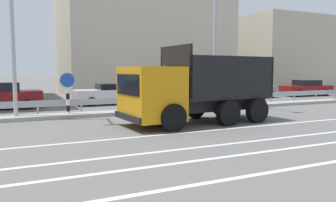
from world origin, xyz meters
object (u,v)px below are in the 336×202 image
(median_road_sign, at_px, (68,94))
(dump_truck, at_px, (182,95))
(parked_car_3, at_px, (111,93))
(street_lamp_2, at_px, (217,30))
(parked_car_4, at_px, (197,91))
(parked_car_5, at_px, (252,89))
(parked_car_6, at_px, (306,88))

(median_road_sign, bearing_deg, dump_truck, -44.79)
(dump_truck, distance_m, parked_car_3, 9.13)
(street_lamp_2, height_order, parked_car_4, street_lamp_2)
(parked_car_5, bearing_deg, parked_car_3, -92.13)
(dump_truck, xyz_separation_m, parked_car_4, (5.86, 8.93, -0.53))
(median_road_sign, xyz_separation_m, street_lamp_2, (8.33, -0.07, 3.41))
(parked_car_4, distance_m, parked_car_5, 5.24)
(street_lamp_2, distance_m, parked_car_3, 8.06)
(dump_truck, bearing_deg, parked_car_4, -37.83)
(parked_car_3, relative_size, parked_car_4, 1.07)
(dump_truck, xyz_separation_m, parked_car_6, (16.75, 8.89, -0.52))
(dump_truck, relative_size, parked_car_3, 1.43)
(dump_truck, xyz_separation_m, street_lamp_2, (4.28, 3.96, 3.31))
(dump_truck, bearing_deg, median_road_sign, 40.66)
(street_lamp_2, bearing_deg, dump_truck, -137.25)
(median_road_sign, height_order, parked_car_3, median_road_sign)
(dump_truck, height_order, street_lamp_2, street_lamp_2)
(parked_car_3, relative_size, parked_car_6, 1.01)
(median_road_sign, height_order, parked_car_5, median_road_sign)
(dump_truck, xyz_separation_m, parked_car_5, (11.10, 9.12, -0.52))
(parked_car_3, bearing_deg, street_lamp_2, -136.97)
(dump_truck, xyz_separation_m, parked_car_3, (-0.62, 9.09, -0.52))
(median_road_sign, distance_m, street_lamp_2, 9.00)
(dump_truck, relative_size, parked_car_4, 1.53)
(parked_car_4, bearing_deg, median_road_sign, -60.14)
(parked_car_3, xyz_separation_m, parked_car_4, (6.48, -0.16, -0.01))
(dump_truck, distance_m, parked_car_6, 18.97)
(parked_car_4, height_order, parked_car_5, parked_car_4)
(median_road_sign, xyz_separation_m, parked_car_4, (9.92, 4.91, -0.43))
(parked_car_4, xyz_separation_m, parked_car_6, (10.89, -0.04, 0.00))
(street_lamp_2, xyz_separation_m, parked_car_6, (12.47, 4.94, -3.83))
(parked_car_3, relative_size, parked_car_5, 1.21)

